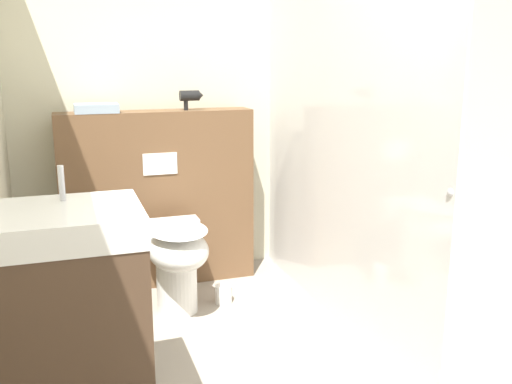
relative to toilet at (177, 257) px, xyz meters
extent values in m
cube|color=beige|center=(0.44, 0.78, 0.89)|extent=(8.00, 0.06, 2.50)
cube|color=brown|center=(-0.01, 0.54, 0.23)|extent=(1.27, 0.23, 1.18)
cube|color=white|center=(-0.01, 0.42, 0.49)|extent=(0.22, 0.01, 0.14)
cube|color=silver|center=(0.87, -0.32, 0.67)|extent=(0.01, 2.13, 2.06)
sphere|color=#B2B2B7|center=(0.87, -1.35, 0.63)|extent=(0.04, 0.04, 0.04)
cylinder|color=white|center=(0.00, 0.03, -0.16)|extent=(0.24, 0.24, 0.40)
ellipsoid|color=white|center=(0.00, -0.05, 0.06)|extent=(0.35, 0.47, 0.23)
ellipsoid|color=white|center=(0.00, -0.05, 0.19)|extent=(0.34, 0.46, 0.02)
cube|color=white|center=(0.00, 0.23, 0.11)|extent=(0.37, 0.14, 0.13)
cube|color=#473323|center=(-0.61, -1.03, 0.07)|extent=(0.56, 0.49, 0.85)
cube|color=white|center=(-0.61, -1.03, 0.55)|extent=(0.57, 0.50, 0.11)
cylinder|color=silver|center=(-0.61, -0.89, 0.68)|extent=(0.02, 0.02, 0.14)
cylinder|color=black|center=(0.21, 0.51, 0.92)|extent=(0.13, 0.07, 0.07)
cone|color=black|center=(0.29, 0.51, 0.92)|extent=(0.03, 0.06, 0.06)
cylinder|color=black|center=(0.19, 0.51, 0.87)|extent=(0.03, 0.03, 0.09)
cube|color=#8C9EAD|center=(-0.38, 0.52, 0.85)|extent=(0.27, 0.20, 0.06)
cylinder|color=white|center=(0.30, 0.05, -0.30)|extent=(0.11, 0.11, 0.12)
camera|label=1|loc=(-0.59, -3.19, 1.16)|focal=40.00mm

